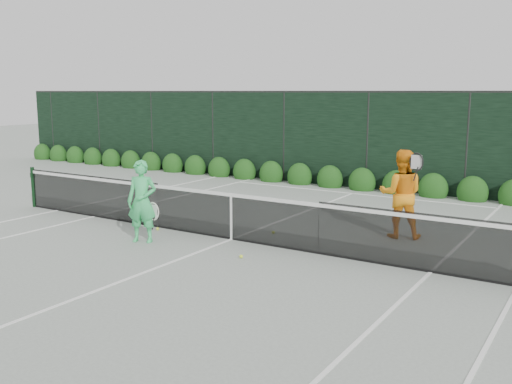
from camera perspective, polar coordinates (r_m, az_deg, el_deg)
The scene contains 8 objects.
ground at distance 11.90m, azimuth -2.47°, elevation -4.77°, with size 80.00×80.00×0.00m, color gray.
tennis_net at distance 11.79m, azimuth -2.58°, elevation -2.26°, with size 12.90×0.10×1.07m.
player_woman at distance 11.78m, azimuth -11.32°, elevation -0.93°, with size 0.72×0.61×1.68m.
player_man at distance 12.27m, azimuth 14.30°, elevation -0.18°, with size 1.09×0.96×1.86m.
court_lines at distance 11.90m, azimuth -2.47°, elevation -4.74°, with size 11.03×23.83×0.01m.
windscreen_fence at distance 9.54m, azimuth -11.85°, elevation 0.61°, with size 32.00×21.07×3.06m.
hedge_row at distance 18.07m, azimuth 10.55°, elevation 0.94°, with size 31.66×0.65×0.94m.
tennis_balls at distance 11.88m, azimuth -3.37°, elevation -4.64°, with size 2.83×1.95×0.07m.
Camera 1 is at (6.57, -9.45, 3.04)m, focal length 40.00 mm.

